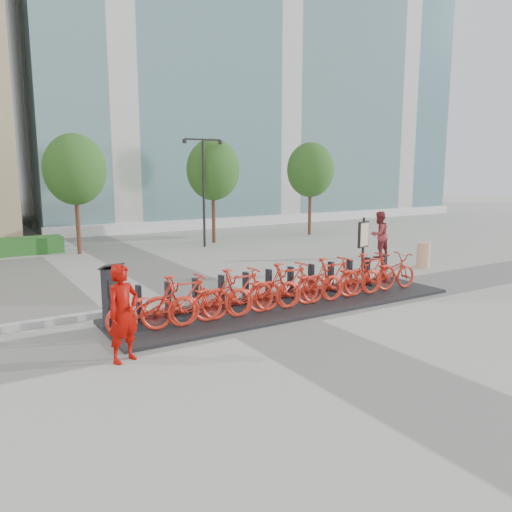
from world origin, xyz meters
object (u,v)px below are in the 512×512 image
pedestrian (379,235)px  map_sign (363,237)px  bike_0 (152,307)px  kiosk (113,297)px  construction_barrel (423,255)px  worker_red (123,313)px

pedestrian → map_sign: map_sign is taller
bike_0 → pedestrian: (11.43, 4.60, 0.34)m
kiosk → construction_barrel: size_ratio=1.59×
pedestrian → construction_barrel: bearing=78.0°
pedestrian → map_sign: bearing=29.2°
kiosk → bike_0: bearing=-53.9°
kiosk → map_sign: 9.32m
bike_0 → map_sign: bearing=-74.0°
bike_0 → kiosk: size_ratio=1.38×
bike_0 → construction_barrel: bike_0 is taller
bike_0 → construction_barrel: (11.22, 2.13, -0.15)m
bike_0 → map_sign: (8.48, 2.43, 0.69)m
kiosk → map_sign: (9.14, 1.77, 0.51)m
worker_red → construction_barrel: (12.20, 3.31, -0.46)m
bike_0 → pedestrian: bearing=-68.1°
construction_barrel → map_sign: bearing=173.7°
construction_barrel → pedestrian: bearing=85.2°
worker_red → construction_barrel: bearing=-6.5°
pedestrian → worker_red: bearing=17.8°
pedestrian → construction_barrel: (-0.21, -2.47, -0.49)m
bike_0 → map_sign: size_ratio=1.04×
pedestrian → construction_barrel: pedestrian is taller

